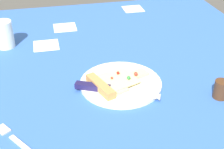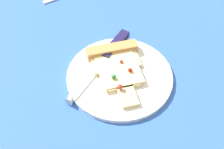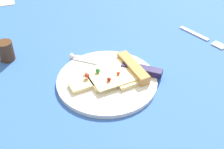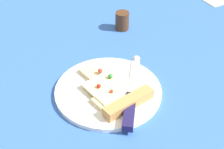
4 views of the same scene
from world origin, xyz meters
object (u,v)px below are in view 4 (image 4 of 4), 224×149
at_px(plate, 108,91).
at_px(knife, 131,97).
at_px(pepper_shaker, 122,21).
at_px(pizza_slice, 116,93).

relative_size(plate, knife, 1.05).
bearing_deg(pepper_shaker, pizza_slice, -21.75).
height_order(plate, pizza_slice, pizza_slice).
xyz_separation_m(pizza_slice, pepper_shaker, (-0.28, 0.11, 0.01)).
bearing_deg(pepper_shaker, plate, -25.35).
distance_m(knife, pepper_shaker, 0.31).
height_order(plate, knife, knife).
distance_m(plate, knife, 0.06).
bearing_deg(pepper_shaker, knife, -15.27).
bearing_deg(knife, plate, 155.67).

